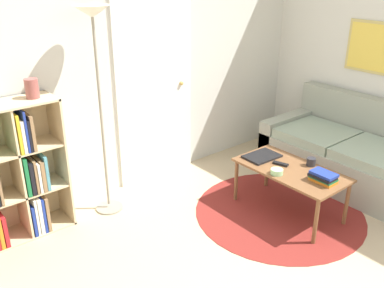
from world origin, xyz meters
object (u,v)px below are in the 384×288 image
(couch, at_px, (351,155))
(cup, at_px, (311,162))
(coffee_table, at_px, (291,173))
(vase_on_shelf, at_px, (32,88))
(laptop, at_px, (262,156))
(bowl, at_px, (277,172))
(floor_lamp, at_px, (95,41))

(couch, height_order, cup, couch)
(couch, bearing_deg, cup, -174.38)
(cup, bearing_deg, coffee_table, 158.77)
(vase_on_shelf, bearing_deg, couch, -23.14)
(laptop, height_order, bowl, bowl)
(floor_lamp, distance_m, coffee_table, 2.10)
(laptop, relative_size, vase_on_shelf, 2.19)
(coffee_table, height_order, vase_on_shelf, vase_on_shelf)
(couch, relative_size, cup, 21.00)
(cup, bearing_deg, couch, 5.62)
(laptop, xyz_separation_m, cup, (0.22, -0.42, 0.03))
(couch, distance_m, cup, 0.90)
(couch, height_order, bowl, couch)
(floor_lamp, xyz_separation_m, couch, (2.36, -1.12, -1.33))
(floor_lamp, distance_m, laptop, 1.89)
(coffee_table, height_order, cup, cup)
(laptop, height_order, cup, cup)
(floor_lamp, distance_m, couch, 2.93)
(coffee_table, bearing_deg, laptop, 93.52)
(floor_lamp, xyz_separation_m, vase_on_shelf, (-0.53, 0.12, -0.33))
(floor_lamp, relative_size, vase_on_shelf, 11.88)
(laptop, distance_m, vase_on_shelf, 2.18)
(coffee_table, bearing_deg, bowl, 175.86)
(coffee_table, xyz_separation_m, vase_on_shelf, (-1.83, 1.25, 0.86))
(floor_lamp, height_order, laptop, floor_lamp)
(couch, relative_size, vase_on_shelf, 10.97)
(floor_lamp, bearing_deg, cup, -38.98)
(coffee_table, xyz_separation_m, laptop, (-0.02, 0.34, 0.06))
(vase_on_shelf, bearing_deg, laptop, -26.68)
(floor_lamp, height_order, cup, floor_lamp)
(floor_lamp, bearing_deg, couch, -25.35)
(coffee_table, bearing_deg, cup, -21.23)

